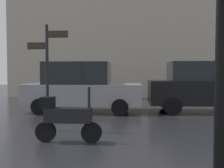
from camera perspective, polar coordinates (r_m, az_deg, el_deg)
name	(u,v)px	position (r m, az deg, el deg)	size (l,w,h in m)	color
parked_scooter	(66,117)	(5.88, -9.98, -7.20)	(1.49, 0.32, 1.23)	black
parked_car_left	(82,87)	(10.35, -6.61, -0.66)	(4.50, 2.06, 1.95)	gray
parked_car_right	(206,87)	(10.78, 19.81, -0.55)	(4.51, 1.96, 1.96)	black
street_signpost	(47,67)	(7.06, -13.95, 3.70)	(1.08, 0.08, 2.80)	black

